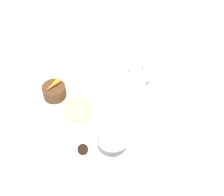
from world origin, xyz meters
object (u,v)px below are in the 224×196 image
Objects in this scene: dinner_plate at (62,104)px; fork at (24,157)px; wine_glass at (113,132)px; dessert_cake at (54,91)px; coffee_cup at (157,66)px.

dinner_plate reaches higher than fork.
dinner_plate is 1.91× the size of wine_glass.
dinner_plate is at bearing -105.10° from wine_glass.
coffee_cup is at bearing 138.76° from dessert_cake.
wine_glass reaches higher than dessert_cake.
dinner_plate is 0.20m from wine_glass.
fork is 0.19m from dessert_cake.
wine_glass is 0.62× the size of fork.
dessert_cake is at bearing -105.31° from wine_glass.
dessert_cake is at bearing -106.57° from dinner_plate.
dinner_plate is at bearing -35.53° from coffee_cup.
dinner_plate is at bearing 73.43° from dessert_cake.
wine_glass is at bearing 4.30° from coffee_cup.
coffee_cup is 0.92× the size of wine_glass.
dinner_plate is 0.04m from dessert_cake.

